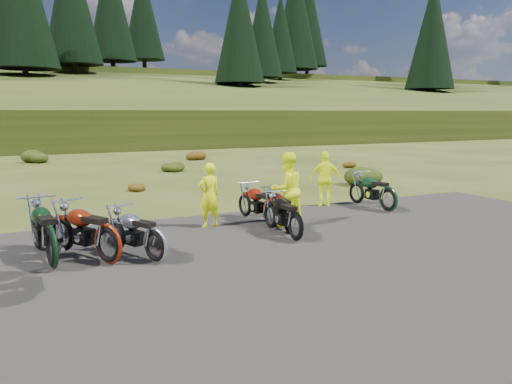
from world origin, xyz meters
TOP-DOWN VIEW (x-y plane):
  - ground at (0.00, 0.00)m, footprint 300.00×300.00m
  - gravel_pad at (0.00, -2.00)m, footprint 20.00×12.00m
  - hill_slope at (0.00, 50.00)m, footprint 300.00×45.97m
  - hill_plateau at (0.00, 110.00)m, footprint 300.00×90.00m
  - conifer_24 at (9.00, 68.00)m, footprint 7.04×7.04m
  - conifer_25 at (15.00, 74.00)m, footprint 6.60×6.60m
  - conifer_26 at (21.00, 49.00)m, footprint 6.16×6.16m
  - conifer_27 at (27.00, 55.00)m, footprint 5.72×5.72m
  - conifer_28 at (33.00, 61.00)m, footprint 5.28×5.28m
  - conifer_29 at (39.00, 67.00)m, footprint 7.92×7.92m
  - conifer_30 at (45.00, 73.00)m, footprint 7.48×7.48m
  - conifer_31 at (51.00, 48.00)m, footprint 7.04×7.04m
  - conifer_32 at (57.00, 54.00)m, footprint 6.60×6.60m
  - conifer_33 at (63.00, 60.00)m, footprint 6.16×6.16m
  - conifer_34 at (69.00, 66.00)m, footprint 5.72×5.72m
  - conifer_35 at (75.00, 72.00)m, footprint 5.28×5.28m
  - conifer_36 at (81.00, 78.00)m, footprint 7.92×7.92m
  - shrub_3 at (-3.30, 21.90)m, footprint 1.56×1.56m
  - shrub_4 at (-0.40, 9.20)m, footprint 0.77×0.77m
  - shrub_5 at (2.50, 14.50)m, footprint 1.03×1.03m
  - shrub_6 at (5.40, 19.80)m, footprint 1.30×1.30m
  - shrub_7 at (8.30, 7.10)m, footprint 1.56×1.56m
  - shrub_8 at (11.20, 12.40)m, footprint 0.77×0.77m
  - motorcycle_1 at (-2.70, 0.47)m, footprint 1.69×2.25m
  - motorcycle_2 at (-3.67, 0.62)m, footprint 1.05×2.36m
  - motorcycle_3 at (-1.88, 0.17)m, footprint 1.38×2.02m
  - motorcycle_4 at (1.57, 1.21)m, footprint 0.78×1.94m
  - motorcycle_5 at (1.34, 0.47)m, footprint 0.67×1.91m
  - motorcycle_6 at (1.48, 1.96)m, footprint 0.84×2.00m
  - motorcycle_7 at (5.38, 2.20)m, footprint 0.83×2.09m
  - person_middle at (0.08, 2.57)m, footprint 0.65×0.49m
  - person_right_a at (1.87, 1.85)m, footprint 0.99×0.82m
  - person_right_b at (4.23, 3.74)m, footprint 1.05×0.73m

SIDE VIEW (x-z plane):
  - ground at x=0.00m, z-range 0.00..0.00m
  - gravel_pad at x=0.00m, z-range -0.02..0.02m
  - hill_slope at x=0.00m, z-range -4.69..4.69m
  - hill_plateau at x=0.00m, z-range -4.59..4.59m
  - motorcycle_1 at x=-2.70m, z-range -0.57..0.57m
  - motorcycle_2 at x=-3.67m, z-range -0.60..0.60m
  - motorcycle_3 at x=-1.88m, z-range -0.50..0.50m
  - motorcycle_4 at x=1.57m, z-range -0.50..0.50m
  - motorcycle_5 at x=1.34m, z-range -0.50..0.50m
  - motorcycle_6 at x=1.48m, z-range -0.51..0.51m
  - motorcycle_7 at x=5.38m, z-range -0.54..0.54m
  - shrub_4 at x=-0.40m, z-range 0.00..0.45m
  - shrub_8 at x=11.20m, z-range 0.00..0.45m
  - shrub_5 at x=2.50m, z-range 0.00..0.61m
  - shrub_6 at x=5.40m, z-range 0.00..0.77m
  - shrub_3 at x=-3.30m, z-range 0.00..0.92m
  - shrub_7 at x=8.30m, z-range 0.00..0.92m
  - person_middle at x=0.08m, z-range 0.00..1.60m
  - person_right_b at x=4.23m, z-range 0.00..1.66m
  - person_right_a at x=1.87m, z-range 0.00..1.85m
  - conifer_26 at x=21.00m, z-range 5.37..21.37m
  - conifer_27 at x=27.00m, z-range 6.56..21.56m
  - conifer_31 at x=51.00m, z-range 5.18..23.18m
  - conifer_28 at x=33.00m, z-range 7.76..21.76m
  - conifer_32 at x=57.00m, z-range 6.37..23.37m
  - conifer_33 at x=63.00m, z-range 7.56..23.56m
  - conifer_34 at x=69.00m, z-range 8.76..23.76m
  - conifer_35 at x=75.00m, z-range 9.95..23.95m
  - conifer_24 at x=9.00m, z-range 9.16..27.16m
  - conifer_25 at x=15.00m, z-range 10.16..27.16m
  - conifer_29 at x=39.00m, z-range 8.97..28.97m
  - conifer_30 at x=45.00m, z-range 10.16..29.16m
  - conifer_36 at x=81.00m, z-range 10.16..30.16m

